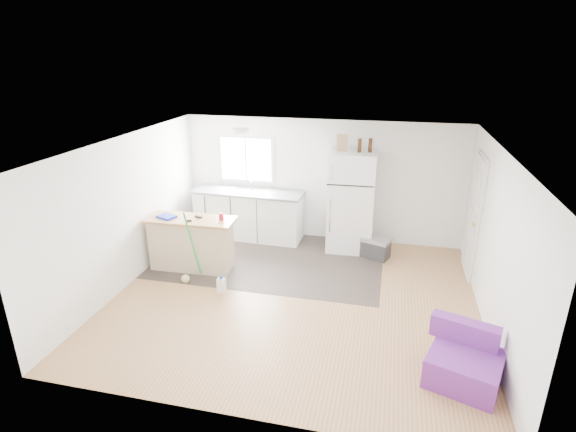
% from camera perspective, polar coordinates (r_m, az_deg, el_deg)
% --- Properties ---
extents(room, '(5.51, 5.01, 2.41)m').
position_cam_1_polar(room, '(6.58, 0.88, -1.32)').
color(room, '#A56945').
rests_on(room, ground).
extents(vinyl_zone, '(4.05, 2.50, 0.00)m').
position_cam_1_polar(vinyl_zone, '(8.34, -2.22, -5.43)').
color(vinyl_zone, '#332A26').
rests_on(vinyl_zone, floor).
extents(window, '(1.18, 0.06, 0.98)m').
position_cam_1_polar(window, '(9.17, -5.34, 7.19)').
color(window, white).
rests_on(window, back_wall).
extents(interior_door, '(0.11, 0.92, 2.10)m').
position_cam_1_polar(interior_door, '(8.10, 22.54, -0.06)').
color(interior_door, white).
rests_on(interior_door, right_wall).
extents(ceiling_fixture, '(0.30, 0.30, 0.07)m').
position_cam_1_polar(ceiling_fixture, '(7.70, -6.04, 10.78)').
color(ceiling_fixture, white).
rests_on(ceiling_fixture, ceiling).
extents(kitchen_cabinets, '(2.23, 0.75, 1.28)m').
position_cam_1_polar(kitchen_cabinets, '(9.13, -4.99, 0.28)').
color(kitchen_cabinets, white).
rests_on(kitchen_cabinets, floor).
extents(peninsula, '(1.54, 0.62, 0.93)m').
position_cam_1_polar(peninsula, '(7.99, -12.17, -3.39)').
color(peninsula, '#C5AF8E').
rests_on(peninsula, floor).
extents(refrigerator, '(0.87, 0.82, 1.90)m').
position_cam_1_polar(refrigerator, '(8.53, 8.01, 1.88)').
color(refrigerator, white).
rests_on(refrigerator, floor).
extents(cooler, '(0.59, 0.50, 0.39)m').
position_cam_1_polar(cooler, '(8.47, 11.05, -3.95)').
color(cooler, '#2E2E30').
rests_on(cooler, floor).
extents(purple_seat, '(0.98, 0.96, 0.64)m').
position_cam_1_polar(purple_seat, '(5.84, 21.48, -16.89)').
color(purple_seat, '#722E95').
rests_on(purple_seat, floor).
extents(cleaner_jug, '(0.13, 0.10, 0.29)m').
position_cam_1_polar(cleaner_jug, '(7.27, -8.45, -8.70)').
color(cleaner_jug, white).
rests_on(cleaner_jug, floor).
extents(mop, '(0.24, 0.35, 1.26)m').
position_cam_1_polar(mop, '(7.65, -12.64, -6.54)').
color(mop, green).
rests_on(mop, floor).
extents(red_cup, '(0.10, 0.10, 0.12)m').
position_cam_1_polar(red_cup, '(7.63, -8.49, -0.07)').
color(red_cup, red).
rests_on(red_cup, peninsula).
extents(blue_tray, '(0.36, 0.31, 0.04)m').
position_cam_1_polar(blue_tray, '(7.94, -15.17, -0.07)').
color(blue_tray, '#1325B4').
rests_on(blue_tray, peninsula).
extents(tool_a, '(0.15, 0.10, 0.03)m').
position_cam_1_polar(tool_a, '(7.81, -11.28, -0.10)').
color(tool_a, black).
rests_on(tool_a, peninsula).
extents(tool_b, '(0.11, 0.07, 0.03)m').
position_cam_1_polar(tool_b, '(7.68, -12.50, -0.58)').
color(tool_b, black).
rests_on(tool_b, peninsula).
extents(cardboard_box, '(0.21, 0.13, 0.30)m').
position_cam_1_polar(cardboard_box, '(8.25, 6.91, 9.22)').
color(cardboard_box, tan).
rests_on(cardboard_box, refrigerator).
extents(bottle_left, '(0.07, 0.07, 0.25)m').
position_cam_1_polar(bottle_left, '(8.18, 9.09, 8.85)').
color(bottle_left, '#3B1D0A').
rests_on(bottle_left, refrigerator).
extents(bottle_right, '(0.09, 0.09, 0.25)m').
position_cam_1_polar(bottle_right, '(8.23, 10.41, 8.84)').
color(bottle_right, '#3B1D0A').
rests_on(bottle_right, refrigerator).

